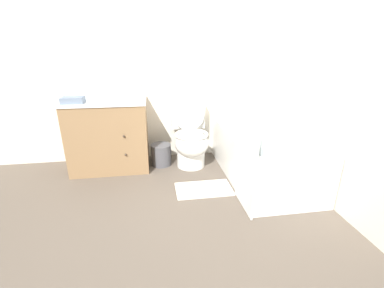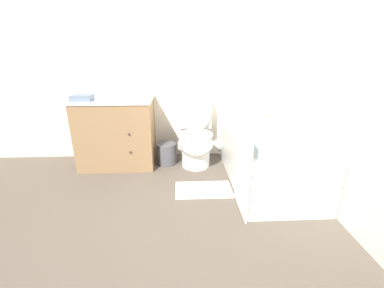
% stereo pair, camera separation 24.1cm
% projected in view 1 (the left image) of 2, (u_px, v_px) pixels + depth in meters
% --- Properties ---
extents(ground_plane, '(14.00, 14.00, 0.00)m').
position_uv_depth(ground_plane, '(200.00, 241.00, 1.91)').
color(ground_plane, brown).
extents(wall_back, '(8.00, 0.06, 2.50)m').
position_uv_depth(wall_back, '(174.00, 58.00, 3.08)').
color(wall_back, silver).
rests_on(wall_back, ground_plane).
extents(wall_right, '(0.05, 2.70, 2.50)m').
position_uv_depth(wall_right, '(317.00, 60.00, 2.45)').
color(wall_right, silver).
rests_on(wall_right, ground_plane).
extents(vanity_cabinet, '(0.89, 0.57, 0.82)m').
position_uv_depth(vanity_cabinet, '(109.00, 134.00, 2.98)').
color(vanity_cabinet, olive).
rests_on(vanity_cabinet, ground_plane).
extents(sink_faucet, '(0.14, 0.12, 0.12)m').
position_uv_depth(sink_faucet, '(107.00, 94.00, 3.00)').
color(sink_faucet, silver).
rests_on(sink_faucet, vanity_cabinet).
extents(toilet, '(0.41, 0.63, 0.84)m').
position_uv_depth(toilet, '(190.00, 138.00, 3.08)').
color(toilet, white).
rests_on(toilet, ground_plane).
extents(bathtub, '(0.76, 1.49, 0.50)m').
position_uv_depth(bathtub, '(261.00, 154.00, 2.84)').
color(bathtub, white).
rests_on(bathtub, ground_plane).
extents(shower_curtain, '(0.02, 0.43, 1.87)m').
position_uv_depth(shower_curtain, '(251.00, 104.00, 2.02)').
color(shower_curtain, white).
rests_on(shower_curtain, ground_plane).
extents(wastebasket, '(0.24, 0.24, 0.26)m').
position_uv_depth(wastebasket, '(161.00, 155.00, 3.15)').
color(wastebasket, '#4C4C51').
rests_on(wastebasket, ground_plane).
extents(tissue_box, '(0.12, 0.11, 0.12)m').
position_uv_depth(tissue_box, '(134.00, 94.00, 2.92)').
color(tissue_box, silver).
rests_on(tissue_box, vanity_cabinet).
extents(soap_dispenser, '(0.06, 0.06, 0.17)m').
position_uv_depth(soap_dispenser, '(136.00, 92.00, 2.85)').
color(soap_dispenser, white).
rests_on(soap_dispenser, vanity_cabinet).
extents(hand_towel_folded, '(0.22, 0.16, 0.07)m').
position_uv_depth(hand_towel_folded, '(73.00, 100.00, 2.65)').
color(hand_towel_folded, slate).
rests_on(hand_towel_folded, vanity_cabinet).
extents(bath_towel_folded, '(0.28, 0.23, 0.08)m').
position_uv_depth(bath_towel_folded, '(273.00, 148.00, 2.22)').
color(bath_towel_folded, silver).
rests_on(bath_towel_folded, bathtub).
extents(bath_mat, '(0.57, 0.32, 0.02)m').
position_uv_depth(bath_mat, '(204.00, 189.00, 2.62)').
color(bath_mat, silver).
rests_on(bath_mat, ground_plane).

